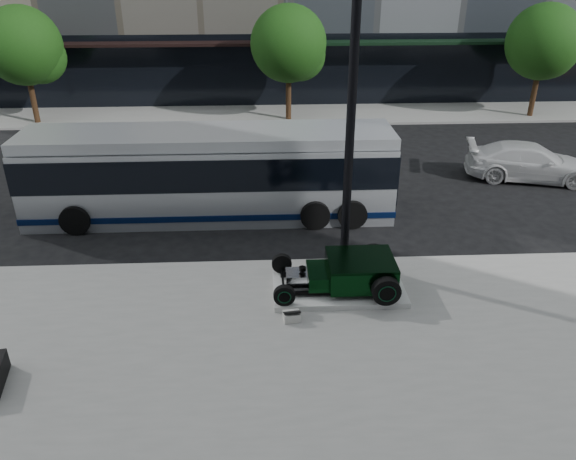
{
  "coord_description": "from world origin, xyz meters",
  "views": [
    {
      "loc": [
        -0.46,
        -16.05,
        8.14
      ],
      "look_at": [
        0.22,
        -2.25,
        1.2
      ],
      "focal_mm": 35.0,
      "sensor_mm": 36.0,
      "label": 1
    }
  ],
  "objects_px": {
    "hot_rod": "(352,272)",
    "white_sedan": "(530,162)",
    "lamppost": "(350,142)",
    "transit_bus": "(210,173)"
  },
  "relations": [
    {
      "from": "hot_rod",
      "to": "white_sedan",
      "type": "xyz_separation_m",
      "value": [
        8.19,
        7.91,
        0.0
      ]
    },
    {
      "from": "lamppost",
      "to": "white_sedan",
      "type": "distance_m",
      "value": 10.88
    },
    {
      "from": "lamppost",
      "to": "transit_bus",
      "type": "relative_size",
      "value": 0.64
    },
    {
      "from": "white_sedan",
      "to": "hot_rod",
      "type": "bearing_deg",
      "value": 147.53
    },
    {
      "from": "lamppost",
      "to": "transit_bus",
      "type": "xyz_separation_m",
      "value": [
        -3.97,
        3.82,
        -2.23
      ]
    },
    {
      "from": "white_sedan",
      "to": "transit_bus",
      "type": "bearing_deg",
      "value": 115.99
    },
    {
      "from": "lamppost",
      "to": "transit_bus",
      "type": "distance_m",
      "value": 5.94
    },
    {
      "from": "hot_rod",
      "to": "white_sedan",
      "type": "bearing_deg",
      "value": 43.99
    },
    {
      "from": "lamppost",
      "to": "transit_bus",
      "type": "height_order",
      "value": "lamppost"
    },
    {
      "from": "hot_rod",
      "to": "white_sedan",
      "type": "distance_m",
      "value": 11.39
    }
  ]
}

